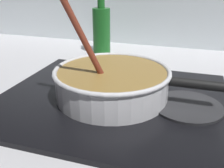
# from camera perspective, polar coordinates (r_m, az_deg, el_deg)

# --- Properties ---
(ground) EXTENTS (2.40, 1.60, 0.04)m
(ground) POSITION_cam_1_polar(r_m,az_deg,el_deg) (0.50, -5.71, -16.19)
(ground) COLOR #B7B7BC
(hob_plate) EXTENTS (0.56, 0.48, 0.01)m
(hob_plate) POSITION_cam_1_polar(r_m,az_deg,el_deg) (0.65, 0.00, -3.33)
(hob_plate) COLOR black
(hob_plate) RESTS_ON ground
(burner_ring) EXTENTS (0.18, 0.18, 0.01)m
(burner_ring) POSITION_cam_1_polar(r_m,az_deg,el_deg) (0.64, -0.00, -2.54)
(burner_ring) COLOR #592D0C
(burner_ring) RESTS_ON hob_plate
(spare_burner) EXTENTS (0.16, 0.16, 0.01)m
(spare_burner) POSITION_cam_1_polar(r_m,az_deg,el_deg) (0.62, 16.47, -4.74)
(spare_burner) COLOR #262628
(spare_burner) RESTS_ON hob_plate
(cooking_pan) EXTENTS (0.40, 0.29, 0.27)m
(cooking_pan) POSITION_cam_1_polar(r_m,az_deg,el_deg) (0.63, 0.07, 0.43)
(cooking_pan) COLOR silver
(cooking_pan) RESTS_ON hob_plate
(oil_bottle) EXTENTS (0.07, 0.07, 0.24)m
(oil_bottle) POSITION_cam_1_polar(r_m,az_deg,el_deg) (1.02, -2.35, 11.96)
(oil_bottle) COLOR #19591E
(oil_bottle) RESTS_ON ground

